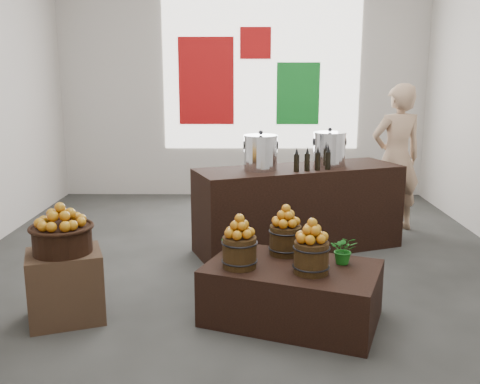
{
  "coord_description": "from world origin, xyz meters",
  "views": [
    {
      "loc": [
        0.04,
        -5.42,
        2.0
      ],
      "look_at": [
        -0.01,
        -0.4,
        0.9
      ],
      "focal_mm": 40.0,
      "sensor_mm": 36.0,
      "label": 1
    }
  ],
  "objects_px": {
    "wicker_basket": "(62,240)",
    "stock_pot_left": "(261,154)",
    "counter": "(299,209)",
    "crate": "(66,286)",
    "shopper": "(396,158)",
    "display_table": "(292,293)",
    "stock_pot_center": "(329,150)"
  },
  "relations": [
    {
      "from": "wicker_basket",
      "to": "stock_pot_left",
      "type": "relative_size",
      "value": 1.28
    },
    {
      "from": "wicker_basket",
      "to": "counter",
      "type": "bearing_deg",
      "value": 41.78
    },
    {
      "from": "wicker_basket",
      "to": "crate",
      "type": "bearing_deg",
      "value": 0.0
    },
    {
      "from": "wicker_basket",
      "to": "shopper",
      "type": "relative_size",
      "value": 0.25
    },
    {
      "from": "crate",
      "to": "stock_pot_left",
      "type": "xyz_separation_m",
      "value": [
        1.65,
        1.7,
        0.86
      ]
    },
    {
      "from": "counter",
      "to": "display_table",
      "type": "bearing_deg",
      "value": -118.36
    },
    {
      "from": "stock_pot_center",
      "to": "crate",
      "type": "bearing_deg",
      "value": -140.6
    },
    {
      "from": "wicker_basket",
      "to": "stock_pot_center",
      "type": "bearing_deg",
      "value": 39.4
    },
    {
      "from": "stock_pot_left",
      "to": "shopper",
      "type": "xyz_separation_m",
      "value": [
        1.78,
        1.01,
        -0.2
      ]
    },
    {
      "from": "wicker_basket",
      "to": "display_table",
      "type": "height_order",
      "value": "wicker_basket"
    },
    {
      "from": "stock_pot_left",
      "to": "stock_pot_center",
      "type": "distance_m",
      "value": 0.86
    },
    {
      "from": "counter",
      "to": "shopper",
      "type": "relative_size",
      "value": 1.25
    },
    {
      "from": "display_table",
      "to": "shopper",
      "type": "height_order",
      "value": "shopper"
    },
    {
      "from": "display_table",
      "to": "stock_pot_left",
      "type": "relative_size",
      "value": 3.75
    },
    {
      "from": "wicker_basket",
      "to": "stock_pot_center",
      "type": "height_order",
      "value": "stock_pot_center"
    },
    {
      "from": "crate",
      "to": "display_table",
      "type": "bearing_deg",
      "value": 0.42
    },
    {
      "from": "stock_pot_left",
      "to": "stock_pot_center",
      "type": "height_order",
      "value": "same"
    },
    {
      "from": "wicker_basket",
      "to": "stock_pot_left",
      "type": "distance_m",
      "value": 2.42
    },
    {
      "from": "wicker_basket",
      "to": "stock_pot_left",
      "type": "xyz_separation_m",
      "value": [
        1.65,
        1.7,
        0.46
      ]
    },
    {
      "from": "shopper",
      "to": "stock_pot_left",
      "type": "bearing_deg",
      "value": 15.74
    },
    {
      "from": "crate",
      "to": "stock_pot_center",
      "type": "height_order",
      "value": "stock_pot_center"
    },
    {
      "from": "crate",
      "to": "counter",
      "type": "height_order",
      "value": "counter"
    },
    {
      "from": "stock_pot_center",
      "to": "counter",
      "type": "bearing_deg",
      "value": -158.71
    },
    {
      "from": "wicker_basket",
      "to": "display_table",
      "type": "distance_m",
      "value": 1.93
    },
    {
      "from": "display_table",
      "to": "stock_pot_left",
      "type": "distance_m",
      "value": 1.93
    },
    {
      "from": "wicker_basket",
      "to": "display_table",
      "type": "xyz_separation_m",
      "value": [
        1.87,
        0.01,
        -0.46
      ]
    },
    {
      "from": "display_table",
      "to": "stock_pot_center",
      "type": "bearing_deg",
      "value": 94.43
    },
    {
      "from": "stock_pot_center",
      "to": "wicker_basket",
      "type": "bearing_deg",
      "value": -140.6
    },
    {
      "from": "crate",
      "to": "stock_pot_center",
      "type": "relative_size",
      "value": 1.6
    },
    {
      "from": "display_table",
      "to": "stock_pot_center",
      "type": "xyz_separation_m",
      "value": [
        0.58,
        2.0,
        0.92
      ]
    },
    {
      "from": "shopper",
      "to": "display_table",
      "type": "bearing_deg",
      "value": 46.12
    },
    {
      "from": "crate",
      "to": "display_table",
      "type": "xyz_separation_m",
      "value": [
        1.87,
        0.01,
        -0.06
      ]
    }
  ]
}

